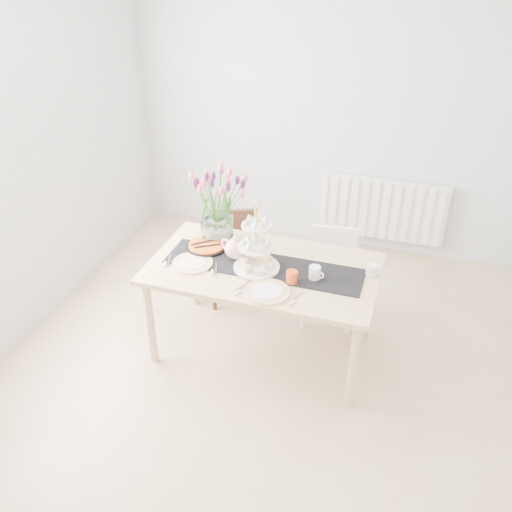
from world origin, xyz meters
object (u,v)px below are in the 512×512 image
(tulip_vase, at_px, (216,195))
(mug_orange, at_px, (292,277))
(teapot, at_px, (236,249))
(plate_right, at_px, (268,292))
(radiator, at_px, (382,209))
(chair_brown, at_px, (233,249))
(dining_table, at_px, (263,276))
(mug_white, at_px, (315,273))
(chair_white, at_px, (332,268))
(tart_tin, at_px, (206,247))
(plate_left, at_px, (192,263))
(cream_jug, at_px, (372,270))
(cake_stand, at_px, (257,252))

(tulip_vase, xyz_separation_m, mug_orange, (0.68, -0.39, -0.33))
(teapot, xyz_separation_m, plate_right, (0.34, -0.33, -0.08))
(radiator, relative_size, chair_brown, 1.58)
(chair_brown, relative_size, plate_right, 2.55)
(mug_orange, relative_size, plate_right, 0.31)
(dining_table, height_order, mug_white, mug_white)
(mug_white, distance_m, plate_right, 0.36)
(chair_white, bearing_deg, mug_orange, -107.08)
(tart_tin, relative_size, plate_left, 1.04)
(chair_brown, bearing_deg, cream_jug, -46.86)
(cake_stand, bearing_deg, radiator, 69.46)
(plate_right, bearing_deg, chair_white, 73.71)
(dining_table, distance_m, plate_left, 0.51)
(tart_tin, distance_m, mug_white, 0.86)
(cake_stand, distance_m, teapot, 0.21)
(dining_table, xyz_separation_m, tart_tin, (-0.47, 0.10, 0.09))
(radiator, height_order, teapot, teapot)
(teapot, bearing_deg, chair_white, 64.05)
(radiator, xyz_separation_m, tart_tin, (-1.12, -1.68, 0.32))
(cake_stand, relative_size, plate_right, 1.59)
(chair_white, distance_m, cream_jug, 0.70)
(cake_stand, relative_size, tart_tin, 1.58)
(teapot, xyz_separation_m, cream_jug, (0.95, 0.09, -0.04))
(mug_orange, xyz_separation_m, plate_left, (-0.73, 0.01, -0.04))
(chair_white, height_order, cream_jug, cream_jug)
(cake_stand, distance_m, cream_jug, 0.79)
(plate_left, bearing_deg, chair_brown, 88.95)
(cake_stand, height_order, tart_tin, cake_stand)
(chair_white, xyz_separation_m, tart_tin, (-0.86, -0.51, 0.33))
(cream_jug, distance_m, plate_right, 0.75)
(cream_jug, bearing_deg, plate_left, -151.51)
(plate_right, bearing_deg, cake_stand, 121.89)
(plate_left, height_order, plate_right, same)
(teapot, bearing_deg, cream_jug, 25.68)
(plate_right, bearing_deg, cream_jug, 34.51)
(tulip_vase, distance_m, mug_orange, 0.86)
(teapot, relative_size, mug_orange, 2.91)
(plate_left, bearing_deg, radiator, 59.22)
(radiator, distance_m, cream_jug, 1.69)
(mug_orange, bearing_deg, tart_tin, 95.26)
(chair_brown, distance_m, tulip_vase, 0.80)
(chair_white, bearing_deg, cake_stand, -128.65)
(chair_white, xyz_separation_m, mug_orange, (-0.15, -0.75, 0.36))
(teapot, distance_m, cream_jug, 0.96)
(tart_tin, bearing_deg, plate_right, -33.88)
(plate_left, relative_size, plate_right, 0.97)
(dining_table, bearing_deg, radiator, 69.98)
(tart_tin, relative_size, plate_right, 1.01)
(dining_table, bearing_deg, chair_brown, 125.86)
(dining_table, distance_m, mug_white, 0.40)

